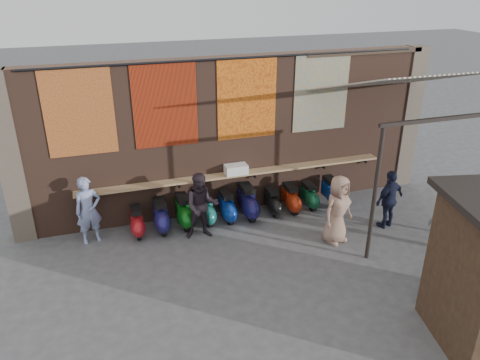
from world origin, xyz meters
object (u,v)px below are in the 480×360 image
(scooter_stool_2, at_px, (184,212))
(scooter_stool_5, at_px, (248,202))
(scooter_stool_1, at_px, (161,216))
(scooter_stool_6, at_px, (272,202))
(shopper_grey, at_px, (456,214))
(shopper_tan, at_px, (338,210))
(shelf_box, at_px, (236,169))
(scooter_stool_8, at_px, (309,196))
(diner_right, at_px, (202,206))
(diner_left, at_px, (88,210))
(scooter_stool_7, at_px, (291,199))
(scooter_stool_4, at_px, (227,207))
(scooter_stool_0, at_px, (137,222))
(scooter_stool_3, at_px, (207,210))
(shopper_navy, at_px, (389,199))
(scooter_stool_9, at_px, (331,192))

(scooter_stool_2, xyz_separation_m, scooter_stool_5, (1.66, -0.05, 0.03))
(scooter_stool_1, xyz_separation_m, scooter_stool_6, (2.90, -0.02, -0.05))
(shopper_grey, height_order, shopper_tan, shopper_grey)
(shelf_box, distance_m, shopper_tan, 2.76)
(shopper_grey, bearing_deg, scooter_stool_8, -31.03)
(diner_right, bearing_deg, shelf_box, 46.86)
(scooter_stool_2, relative_size, shopper_tan, 0.50)
(diner_left, bearing_deg, scooter_stool_7, -13.83)
(scooter_stool_1, relative_size, scooter_stool_8, 1.16)
(scooter_stool_1, relative_size, shopper_grey, 0.47)
(scooter_stool_4, bearing_deg, scooter_stool_5, -0.68)
(scooter_stool_5, xyz_separation_m, shopper_grey, (3.98, -2.81, 0.45))
(scooter_stool_2, distance_m, scooter_stool_4, 1.11)
(diner_right, relative_size, shopper_grey, 0.94)
(scooter_stool_7, xyz_separation_m, diner_left, (-5.06, 0.04, 0.46))
(scooter_stool_0, distance_m, scooter_stool_5, 2.82)
(diner_right, xyz_separation_m, shopper_tan, (2.93, -1.14, 0.01))
(scooter_stool_4, distance_m, scooter_stool_8, 2.29)
(scooter_stool_0, height_order, shopper_tan, shopper_tan)
(scooter_stool_1, height_order, shopper_grey, shopper_grey)
(scooter_stool_2, relative_size, scooter_stool_4, 1.05)
(scooter_stool_8, height_order, shopper_tan, shopper_tan)
(scooter_stool_2, distance_m, scooter_stool_6, 2.33)
(scooter_stool_3, distance_m, scooter_stool_5, 1.08)
(scooter_stool_3, xyz_separation_m, scooter_stool_7, (2.26, -0.08, -0.00))
(scooter_stool_4, bearing_deg, diner_left, -179.97)
(scooter_stool_6, distance_m, shopper_navy, 2.91)
(scooter_stool_6, height_order, diner_left, diner_left)
(shopper_grey, bearing_deg, scooter_stool_1, -3.79)
(shopper_grey, bearing_deg, scooter_stool_2, -6.35)
(scooter_stool_9, height_order, shopper_navy, shopper_navy)
(scooter_stool_5, relative_size, shopper_grey, 0.51)
(scooter_stool_0, distance_m, diner_left, 1.15)
(scooter_stool_1, bearing_deg, scooter_stool_2, 5.31)
(shopper_navy, bearing_deg, scooter_stool_7, -53.22)
(scooter_stool_5, bearing_deg, diner_left, 179.93)
(scooter_stool_1, distance_m, scooter_stool_5, 2.23)
(scooter_stool_4, relative_size, diner_right, 0.48)
(scooter_stool_3, relative_size, shopper_tan, 0.46)
(shelf_box, distance_m, scooter_stool_4, 0.98)
(scooter_stool_3, xyz_separation_m, shopper_grey, (5.06, -2.85, 0.51))
(scooter_stool_1, relative_size, scooter_stool_5, 0.92)
(scooter_stool_4, bearing_deg, scooter_stool_6, -1.45)
(scooter_stool_4, relative_size, scooter_stool_6, 1.10)
(scooter_stool_2, xyz_separation_m, shopper_tan, (3.25, -1.79, 0.44))
(shelf_box, xyz_separation_m, scooter_stool_8, (1.96, -0.29, -0.91))
(scooter_stool_0, distance_m, scooter_stool_6, 3.48)
(scooter_stool_3, height_order, scooter_stool_7, scooter_stool_3)
(shelf_box, distance_m, scooter_stool_2, 1.70)
(scooter_stool_2, relative_size, diner_left, 0.51)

